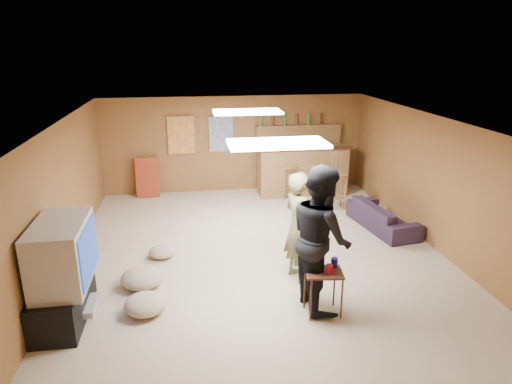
{
  "coord_description": "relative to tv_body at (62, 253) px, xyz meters",
  "views": [
    {
      "loc": [
        -1.09,
        -6.83,
        3.33
      ],
      "look_at": [
        0.0,
        0.2,
        1.0
      ],
      "focal_mm": 32.0,
      "sensor_mm": 36.0,
      "label": 1
    }
  ],
  "objects": [
    {
      "name": "ground",
      "position": [
        2.65,
        1.5,
        -0.9
      ],
      "size": [
        7.0,
        7.0,
        0.0
      ],
      "primitive_type": "plane",
      "color": "tan",
      "rests_on": "ground"
    },
    {
      "name": "ceiling",
      "position": [
        2.65,
        1.5,
        1.3
      ],
      "size": [
        6.0,
        7.0,
        0.02
      ],
      "primitive_type": "cube",
      "color": "silver",
      "rests_on": "ground"
    },
    {
      "name": "wall_back",
      "position": [
        2.65,
        5.0,
        0.2
      ],
      "size": [
        6.0,
        0.02,
        2.2
      ],
      "primitive_type": "cube",
      "color": "brown",
      "rests_on": "ground"
    },
    {
      "name": "wall_front",
      "position": [
        2.65,
        -2.0,
        0.2
      ],
      "size": [
        6.0,
        0.02,
        2.2
      ],
      "primitive_type": "cube",
      "color": "brown",
      "rests_on": "ground"
    },
    {
      "name": "wall_left",
      "position": [
        -0.35,
        1.5,
        0.2
      ],
      "size": [
        0.02,
        7.0,
        2.2
      ],
      "primitive_type": "cube",
      "color": "brown",
      "rests_on": "ground"
    },
    {
      "name": "wall_right",
      "position": [
        5.65,
        1.5,
        0.2
      ],
      "size": [
        0.02,
        7.0,
        2.2
      ],
      "primitive_type": "cube",
      "color": "brown",
      "rests_on": "ground"
    },
    {
      "name": "tv_stand",
      "position": [
        -0.07,
        0.0,
        -0.65
      ],
      "size": [
        0.55,
        1.3,
        0.5
      ],
      "primitive_type": "cube",
      "color": "black",
      "rests_on": "ground"
    },
    {
      "name": "dvd_box",
      "position": [
        0.15,
        0.0,
        -0.75
      ],
      "size": [
        0.35,
        0.5,
        0.08
      ],
      "primitive_type": "cube",
      "color": "#B2B2B7",
      "rests_on": "tv_stand"
    },
    {
      "name": "tv_body",
      "position": [
        0.0,
        0.0,
        0.0
      ],
      "size": [
        0.6,
        1.1,
        0.8
      ],
      "primitive_type": "cube",
      "color": "#B2B2B7",
      "rests_on": "tv_stand"
    },
    {
      "name": "tv_screen",
      "position": [
        0.31,
        0.0,
        0.0
      ],
      "size": [
        0.02,
        0.95,
        0.65
      ],
      "primitive_type": "cube",
      "color": "navy",
      "rests_on": "tv_body"
    },
    {
      "name": "bar_counter",
      "position": [
        4.15,
        4.45,
        -0.35
      ],
      "size": [
        2.0,
        0.6,
        1.1
      ],
      "primitive_type": "cube",
      "color": "brown",
      "rests_on": "ground"
    },
    {
      "name": "bar_lip",
      "position": [
        4.15,
        4.2,
        0.2
      ],
      "size": [
        2.1,
        0.12,
        0.05
      ],
      "primitive_type": "cube",
      "color": "#391D12",
      "rests_on": "bar_counter"
    },
    {
      "name": "bar_shelf",
      "position": [
        4.15,
        4.9,
        0.6
      ],
      "size": [
        2.0,
        0.18,
        0.05
      ],
      "primitive_type": "cube",
      "color": "brown",
      "rests_on": "bar_backing"
    },
    {
      "name": "bar_backing",
      "position": [
        4.15,
        4.92,
        0.3
      ],
      "size": [
        2.0,
        0.14,
        0.6
      ],
      "primitive_type": "cube",
      "color": "brown",
      "rests_on": "bar_counter"
    },
    {
      "name": "poster_left",
      "position": [
        1.45,
        4.96,
        0.45
      ],
      "size": [
        0.6,
        0.03,
        0.85
      ],
      "primitive_type": "cube",
      "color": "#BF3F26",
      "rests_on": "wall_back"
    },
    {
      "name": "poster_right",
      "position": [
        2.35,
        4.96,
        0.45
      ],
      "size": [
        0.55,
        0.03,
        0.8
      ],
      "primitive_type": "cube",
      "color": "#334C99",
      "rests_on": "wall_back"
    },
    {
      "name": "folding_chair_stack",
      "position": [
        0.65,
        4.8,
        -0.45
      ],
      "size": [
        0.5,
        0.26,
        0.91
      ],
      "primitive_type": "cube",
      "rotation": [
        -0.14,
        0.0,
        0.0
      ],
      "color": "#9C331C",
      "rests_on": "ground"
    },
    {
      "name": "ceiling_panel_front",
      "position": [
        2.65,
        0.0,
        1.27
      ],
      "size": [
        1.2,
        0.6,
        0.04
      ],
      "primitive_type": "cube",
      "color": "white",
      "rests_on": "ceiling"
    },
    {
      "name": "ceiling_panel_back",
      "position": [
        2.65,
        2.7,
        1.27
      ],
      "size": [
        1.2,
        0.6,
        0.04
      ],
      "primitive_type": "cube",
      "color": "white",
      "rests_on": "ceiling"
    },
    {
      "name": "person_olive",
      "position": [
        3.1,
        0.57,
        -0.08
      ],
      "size": [
        0.56,
        0.69,
        1.63
      ],
      "primitive_type": "imported",
      "rotation": [
        0.0,
        0.0,
        1.9
      ],
      "color": "brown",
      "rests_on": "ground"
    },
    {
      "name": "person_black",
      "position": [
        3.2,
        -0.15,
        0.06
      ],
      "size": [
        0.81,
        0.99,
        1.92
      ],
      "primitive_type": "imported",
      "rotation": [
        0.0,
        0.0,
        1.66
      ],
      "color": "black",
      "rests_on": "ground"
    },
    {
      "name": "sofa",
      "position": [
        5.13,
        2.19,
        -0.66
      ],
      "size": [
        0.88,
        1.72,
        0.48
      ],
      "primitive_type": "imported",
      "rotation": [
        0.0,
        0.0,
        1.72
      ],
      "color": "black",
      "rests_on": "ground"
    },
    {
      "name": "tray_table",
      "position": [
        3.19,
        -0.39,
        -0.6
      ],
      "size": [
        0.51,
        0.43,
        0.6
      ],
      "primitive_type": "cube",
      "rotation": [
        0.0,
        0.0,
        -0.14
      ],
      "color": "#391D12",
      "rests_on": "ground"
    },
    {
      "name": "cup_red_near",
      "position": [
        3.08,
        -0.32,
        -0.25
      ],
      "size": [
        0.09,
        0.09,
        0.11
      ],
      "primitive_type": "cylinder",
      "rotation": [
        0.0,
        0.0,
        0.27
      ],
      "color": "#A90B1C",
      "rests_on": "tray_table"
    },
    {
      "name": "cup_red_far",
      "position": [
        3.24,
        -0.45,
        -0.24
      ],
      "size": [
        0.11,
        0.11,
        0.12
      ],
      "primitive_type": "cylinder",
      "rotation": [
        0.0,
        0.0,
        -0.38
      ],
      "color": "#A90B1C",
      "rests_on": "tray_table"
    },
    {
      "name": "cup_blue",
      "position": [
        3.36,
        -0.29,
        -0.24
      ],
      "size": [
        0.09,
        0.09,
        0.12
      ],
      "primitive_type": "cylinder",
      "rotation": [
        0.0,
        0.0,
        0.0
      ],
      "color": "#161595",
      "rests_on": "tray_table"
    },
    {
      "name": "bar_stool_left",
      "position": [
        3.79,
        4.22,
        -0.33
      ],
      "size": [
        0.41,
        0.41,
        1.14
      ],
      "primitive_type": null,
      "rotation": [
        0.0,
        0.0,
        -0.15
      ],
      "color": "brown",
      "rests_on": "ground"
    },
    {
      "name": "bar_stool_right",
      "position": [
        4.64,
        3.39,
        -0.23
      ],
      "size": [
        0.52,
        0.52,
        1.33
      ],
      "primitive_type": null,
      "rotation": [
        0.0,
        0.0,
        0.27
      ],
      "color": "brown",
      "rests_on": "ground"
    },
    {
      "name": "cushion_near_tv",
      "position": [
        0.84,
        0.67,
        -0.76
      ],
      "size": [
        0.8,
        0.8,
        0.28
      ],
      "primitive_type": "ellipsoid",
      "rotation": [
        0.0,
        0.0,
        -0.4
      ],
      "color": "tan",
      "rests_on": "ground"
    },
    {
      "name": "cushion_mid",
      "position": [
        1.08,
        1.58,
        -0.81
      ],
      "size": [
        0.52,
        0.52,
        0.19
      ],
      "primitive_type": "ellipsoid",
      "rotation": [
        0.0,
        0.0,
        -0.29
      ],
      "color": "tan",
      "rests_on": "ground"
    },
    {
      "name": "cushion_far",
      "position": [
        0.93,
        -0.03,
        -0.78
      ],
      "size": [
        0.57,
        0.57,
        0.25
      ],
      "primitive_type": "ellipsoid",
      "rotation": [
        0.0,
        0.0,
        0.05
      ],
      "color": "tan",
      "rests_on": "ground"
    },
    {
      "name": "bottle_row",
      "position": [
        3.95,
        4.88,
        0.75
      ],
      "size": [
        1.48,
        0.08,
        0.26
      ],
      "primitive_type": null,
      "color": "#3F7233",
      "rests_on": "bar_shelf"
    }
  ]
}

